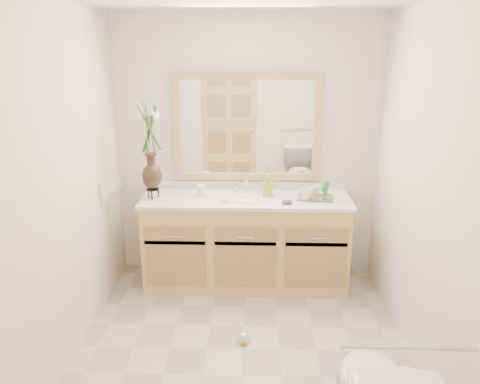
{
  "coord_description": "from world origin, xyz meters",
  "views": [
    {
      "loc": [
        0.07,
        -2.9,
        2.12
      ],
      "look_at": [
        -0.04,
        0.65,
        1.0
      ],
      "focal_mm": 35.0,
      "sensor_mm": 36.0,
      "label": 1
    }
  ],
  "objects_px": {
    "tray": "(315,198)",
    "flower_vase": "(150,135)",
    "tumbler": "(202,190)",
    "soap_bottle": "(268,187)"
  },
  "relations": [
    {
      "from": "flower_vase",
      "to": "tumbler",
      "type": "distance_m",
      "value": 0.67
    },
    {
      "from": "flower_vase",
      "to": "tray",
      "type": "height_order",
      "value": "flower_vase"
    },
    {
      "from": "tumbler",
      "to": "tray",
      "type": "bearing_deg",
      "value": -2.7
    },
    {
      "from": "flower_vase",
      "to": "soap_bottle",
      "type": "distance_m",
      "value": 1.12
    },
    {
      "from": "tray",
      "to": "flower_vase",
      "type": "bearing_deg",
      "value": -169.62
    },
    {
      "from": "tumbler",
      "to": "soap_bottle",
      "type": "bearing_deg",
      "value": 1.41
    },
    {
      "from": "tray",
      "to": "tumbler",
      "type": "bearing_deg",
      "value": -173.43
    },
    {
      "from": "tumbler",
      "to": "tray",
      "type": "relative_size",
      "value": 0.32
    },
    {
      "from": "tumbler",
      "to": "tray",
      "type": "distance_m",
      "value": 1.0
    },
    {
      "from": "flower_vase",
      "to": "tray",
      "type": "distance_m",
      "value": 1.53
    }
  ]
}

